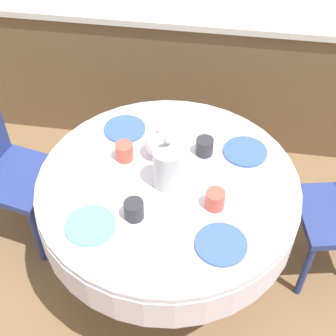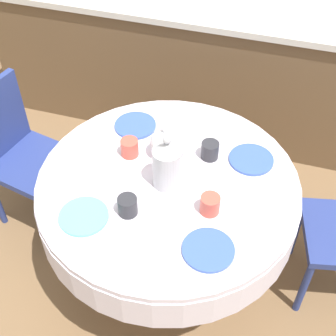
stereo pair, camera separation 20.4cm
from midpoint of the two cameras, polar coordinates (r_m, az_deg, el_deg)
ground_plane at (r=2.67m, az=-2.23°, el=-12.38°), size 12.00×12.00×0.00m
kitchen_counter at (r=3.31m, az=1.94°, el=12.45°), size 3.24×0.64×0.92m
dining_table at (r=2.19m, az=-2.67°, el=-3.94°), size 1.20×1.20×0.73m
chair_right at (r=2.68m, az=-21.47°, el=0.13°), size 0.47×0.47×0.88m
plate_near_left at (r=1.97m, az=-12.42°, el=-7.02°), size 0.21×0.21×0.01m
cup_near_left at (r=1.94m, az=-7.19°, el=-5.24°), size 0.08×0.08×0.08m
plate_near_right at (r=1.87m, az=3.35°, el=-9.45°), size 0.21×0.21×0.01m
cup_near_right at (r=1.96m, az=2.82°, el=-4.03°), size 0.08×0.08×0.08m
plate_far_left at (r=2.36m, az=-7.77°, el=4.63°), size 0.21×0.21×0.01m
cup_far_left at (r=2.19m, az=-8.00°, el=1.86°), size 0.08×0.08×0.08m
plate_far_right at (r=2.23m, az=6.83°, el=1.88°), size 0.21×0.21×0.01m
cup_far_right at (r=2.19m, az=1.83°, el=2.51°), size 0.08×0.08×0.08m
coffee_carafe at (r=2.00m, az=-3.05°, el=0.32°), size 0.13×0.13×0.28m
teapot at (r=2.16m, az=-3.71°, el=2.93°), size 0.19×0.14×0.18m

